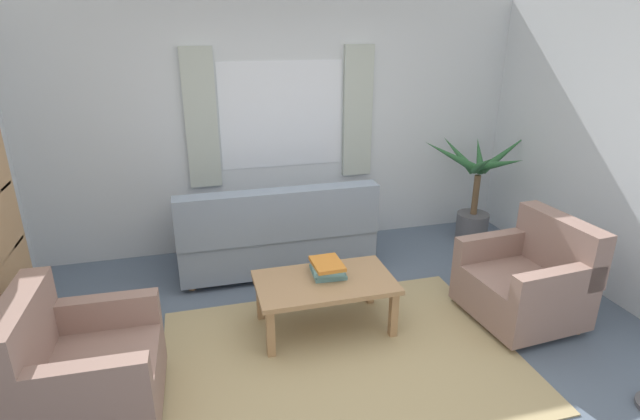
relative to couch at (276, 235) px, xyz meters
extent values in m
plane|color=slate|center=(0.21, -1.56, -0.37)|extent=(6.24, 6.24, 0.00)
cube|color=silver|center=(0.21, 0.70, 0.93)|extent=(5.32, 0.12, 2.60)
cube|color=white|center=(0.21, 0.64, 1.08)|extent=(1.30, 0.01, 1.10)
cube|color=#B2BCB2|center=(-0.62, 0.61, 1.08)|extent=(0.32, 0.06, 1.40)
cube|color=#B2BCB2|center=(1.04, 0.61, 1.08)|extent=(0.32, 0.06, 1.40)
cube|color=tan|center=(0.21, -1.56, -0.36)|extent=(2.60, 1.90, 0.01)
cube|color=gray|center=(0.00, 0.07, -0.12)|extent=(1.90, 0.80, 0.38)
cube|color=gray|center=(0.00, -0.25, 0.31)|extent=(1.90, 0.20, 0.48)
cube|color=gray|center=(0.87, 0.07, 0.19)|extent=(0.16, 0.80, 0.24)
cube|color=gray|center=(-0.87, 0.07, 0.19)|extent=(0.16, 0.80, 0.24)
cylinder|color=#A87F56|center=(0.85, 0.37, -0.34)|extent=(0.06, 0.06, 0.06)
cylinder|color=#A87F56|center=(-0.85, 0.37, -0.34)|extent=(0.06, 0.06, 0.06)
cylinder|color=#A87F56|center=(0.85, -0.23, -0.34)|extent=(0.06, 0.06, 0.06)
cylinder|color=#A87F56|center=(-0.85, -0.23, -0.34)|extent=(0.06, 0.06, 0.06)
cube|color=gray|center=(-1.46, -1.69, -0.13)|extent=(0.82, 0.86, 0.36)
cube|color=gray|center=(-1.79, -1.68, 0.28)|extent=(0.20, 0.84, 0.46)
cube|color=gray|center=(-1.47, -2.05, 0.16)|extent=(0.80, 0.14, 0.22)
cube|color=gray|center=(-1.45, -1.33, 0.16)|extent=(0.80, 0.14, 0.22)
cylinder|color=#A87F56|center=(-1.13, -1.36, -0.34)|extent=(0.05, 0.05, 0.06)
cylinder|color=#A87F56|center=(-1.77, -1.34, -0.34)|extent=(0.05, 0.05, 0.06)
cube|color=gray|center=(1.80, -1.44, -0.13)|extent=(0.86, 0.90, 0.36)
cube|color=gray|center=(2.13, -1.41, 0.28)|extent=(0.24, 0.85, 0.46)
cube|color=gray|center=(1.78, -1.08, 0.16)|extent=(0.81, 0.18, 0.22)
cube|color=gray|center=(1.83, -1.80, 0.16)|extent=(0.81, 0.18, 0.22)
cylinder|color=#A87F56|center=(1.46, -1.12, -0.34)|extent=(0.05, 0.05, 0.06)
cylinder|color=#A87F56|center=(1.51, -1.80, -0.34)|extent=(0.05, 0.05, 0.06)
cylinder|color=#A87F56|center=(2.10, -1.07, -0.34)|extent=(0.05, 0.05, 0.06)
cylinder|color=#A87F56|center=(2.15, -1.75, -0.34)|extent=(0.05, 0.05, 0.06)
cube|color=#A87F56|center=(0.19, -1.14, 0.05)|extent=(1.10, 0.64, 0.04)
cube|color=#A87F56|center=(-0.30, -1.40, -0.17)|extent=(0.06, 0.06, 0.40)
cube|color=#A87F56|center=(0.68, -1.40, -0.17)|extent=(0.06, 0.06, 0.40)
cube|color=#A87F56|center=(-0.30, -0.88, -0.17)|extent=(0.06, 0.06, 0.40)
cube|color=#A87F56|center=(0.68, -0.88, -0.17)|extent=(0.06, 0.06, 0.40)
cube|color=#5B8E93|center=(0.25, -1.04, 0.09)|extent=(0.27, 0.30, 0.03)
cube|color=#5B8E93|center=(0.25, -1.04, 0.12)|extent=(0.27, 0.32, 0.03)
cube|color=#5B8E93|center=(0.23, -1.06, 0.14)|extent=(0.28, 0.33, 0.03)
cube|color=orange|center=(0.23, -1.06, 0.17)|extent=(0.24, 0.31, 0.03)
cylinder|color=#56565B|center=(2.29, 0.10, -0.20)|extent=(0.36, 0.36, 0.33)
cylinder|color=brown|center=(2.29, 0.10, 0.19)|extent=(0.07, 0.07, 0.45)
cone|color=#2D6638|center=(2.61, 0.13, 0.64)|extent=(0.61, 0.15, 0.43)
cone|color=#2D6638|center=(2.41, 0.32, 0.59)|extent=(0.28, 0.44, 0.40)
cone|color=#2D6638|center=(2.16, 0.35, 0.61)|extent=(0.28, 0.50, 0.41)
cone|color=#2D6638|center=(1.96, 0.16, 0.65)|extent=(0.64, 0.21, 0.40)
cone|color=#2D6638|center=(2.16, -0.15, 0.62)|extent=(0.28, 0.55, 0.38)
cone|color=#2D6638|center=(2.39, -0.16, 0.61)|extent=(0.22, 0.56, 0.32)
cube|color=#A87F56|center=(-2.17, -0.62, 0.48)|extent=(0.30, 0.04, 1.70)
cube|color=#A87F56|center=(-2.03, -1.07, 0.48)|extent=(0.02, 0.90, 1.70)
cube|color=#A87F56|center=(-2.17, -1.07, -0.36)|extent=(0.30, 0.86, 0.02)
cube|color=orange|center=(-2.17, -0.70, 0.18)|extent=(0.24, 0.05, 0.21)
cube|color=gold|center=(-2.17, -0.79, 0.22)|extent=(0.23, 0.10, 0.28)
camera|label=1|loc=(-0.74, -4.47, 1.98)|focal=27.63mm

